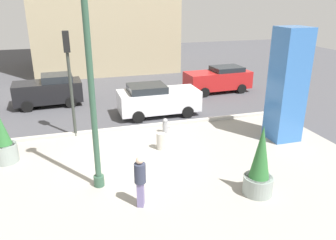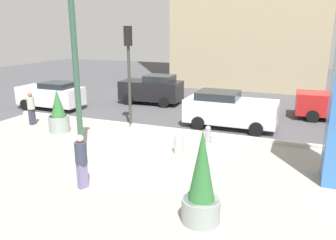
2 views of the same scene
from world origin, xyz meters
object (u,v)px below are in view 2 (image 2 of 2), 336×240
Objects in this scene: lamp_post at (75,63)px; concrete_bollard at (179,145)px; potted_plant_near_right at (202,185)px; potted_plant_mid_plaza at (58,115)px; fire_hydrant at (208,134)px; car_curb_west at (52,95)px; pedestrian_on_sidewalk at (81,159)px; pedestrian_crossing at (31,107)px; traffic_light_corner at (129,61)px; car_far_lane at (229,109)px; car_curb_east at (152,89)px.

lamp_post is 4.89m from concrete_bollard.
potted_plant_mid_plaza is at bearing 149.59° from potted_plant_near_right.
car_curb_west is (-10.50, 2.63, 0.48)m from fire_hydrant.
potted_plant_mid_plaza reaches higher than pedestrian_on_sidewalk.
pedestrian_crossing is (-5.46, 3.40, -2.69)m from lamp_post.
lamp_post reaches higher than car_curb_west.
traffic_light_corner is at bearing 105.26° from pedestrian_on_sidewalk.
car_far_lane is 10.83m from car_curb_west.
concrete_bollard is at bearing -23.98° from car_curb_west.
fire_hydrant is 9.07m from pedestrian_crossing.
pedestrian_crossing is (-8.32, 1.12, 0.55)m from concrete_bollard.
pedestrian_on_sidewalk is (4.52, -4.48, 0.13)m from potted_plant_mid_plaza.
concrete_bollard is at bearing -112.48° from fire_hydrant.
pedestrian_on_sidewalk is at bearing -44.77° from potted_plant_mid_plaza.
potted_plant_mid_plaza is 0.42× the size of traffic_light_corner.
concrete_bollard is (6.24, -0.64, -0.45)m from potted_plant_mid_plaza.
concrete_bollard is at bearing -7.70° from pedestrian_crossing.
pedestrian_crossing is (1.46, -3.23, 0.07)m from car_curb_west.
car_curb_east is 6.82m from car_far_lane.
pedestrian_crossing is at bearing -176.22° from fire_hydrant.
concrete_bollard is 0.19× the size of car_curb_west.
car_curb_east is 7.75m from pedestrian_crossing.
potted_plant_mid_plaza is 5.13m from car_curb_west.
car_far_lane is (0.33, 2.68, 0.53)m from fire_hydrant.
lamp_post is at bearing 158.14° from potted_plant_near_right.
traffic_light_corner is 2.84× the size of pedestrian_on_sidewalk.
car_far_lane reaches higher than fire_hydrant.
traffic_light_corner is 6.98m from car_curb_west.
car_curb_west is at bearing 133.70° from potted_plant_mid_plaza.
fire_hydrant is at bearing -11.73° from traffic_light_corner.
car_curb_west is 2.31× the size of pedestrian_on_sidewalk.
car_far_lane reaches higher than pedestrian_on_sidewalk.
potted_plant_mid_plaza is (-8.40, 4.93, -0.18)m from potted_plant_near_right.
fire_hydrant is 0.45× the size of pedestrian_crossing.
car_curb_west is (-9.78, 4.35, 0.48)m from concrete_bollard.
traffic_light_corner reaches higher than car_far_lane.
potted_plant_mid_plaza is 4.17m from traffic_light_corner.
potted_plant_near_right reaches higher than concrete_bollard.
traffic_light_corner reaches higher than car_curb_east.
pedestrian_on_sidewalk is (1.14, -1.57, -2.66)m from lamp_post.
fire_hydrant is 0.15× the size of traffic_light_corner.
traffic_light_corner is at bearing -76.76° from car_curb_east.
car_curb_east is (1.49, 7.36, 0.12)m from potted_plant_mid_plaza.
car_far_lane is at bearing 59.63° from lamp_post.
car_curb_west is (-5.04, -3.65, -0.09)m from car_curb_east.
potted_plant_near_right is 9.75m from potted_plant_mid_plaza.
concrete_bollard is 10.72m from car_curb_west.
pedestrian_on_sidewalk is at bearing -53.87° from lamp_post.
pedestrian_on_sidewalk reaches higher than concrete_bollard.
potted_plant_near_right reaches higher than fire_hydrant.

